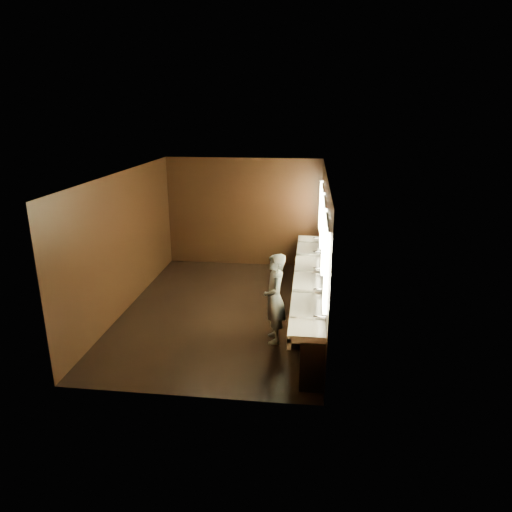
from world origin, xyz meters
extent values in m
plane|color=black|center=(0.00, 0.00, 0.00)|extent=(6.00, 6.00, 0.00)
cube|color=#2D2D2B|center=(0.00, 0.00, 2.80)|extent=(4.00, 6.00, 0.02)
cube|color=black|center=(0.00, 3.00, 1.40)|extent=(4.00, 0.02, 2.80)
cube|color=black|center=(0.00, -3.00, 1.40)|extent=(4.00, 0.02, 2.80)
cube|color=black|center=(-2.00, 0.00, 1.40)|extent=(0.02, 6.00, 2.80)
cube|color=black|center=(2.00, 0.00, 1.40)|extent=(0.02, 6.00, 2.80)
cube|color=black|center=(1.82, 0.00, 0.40)|extent=(0.36, 5.40, 0.81)
cube|color=white|center=(1.73, 0.00, 0.85)|extent=(0.55, 5.40, 0.12)
cube|color=white|center=(1.48, 0.00, 0.77)|extent=(0.06, 5.40, 0.18)
cylinder|color=silver|center=(1.91, -2.20, 0.99)|extent=(0.18, 0.04, 0.04)
cylinder|color=silver|center=(1.91, -1.10, 0.99)|extent=(0.18, 0.04, 0.04)
cylinder|color=silver|center=(1.91, 0.00, 0.99)|extent=(0.18, 0.04, 0.04)
cylinder|color=silver|center=(1.91, 1.10, 0.99)|extent=(0.18, 0.04, 0.04)
cylinder|color=silver|center=(1.91, 2.20, 0.99)|extent=(0.18, 0.04, 0.04)
cube|color=#FDF5B4|center=(1.97, -2.40, 1.75)|extent=(0.06, 0.22, 1.15)
cube|color=white|center=(1.99, -1.60, 1.75)|extent=(0.03, 1.32, 1.15)
cube|color=#FDF5B4|center=(1.97, -0.80, 1.75)|extent=(0.06, 0.23, 1.15)
cube|color=white|center=(1.99, 0.00, 1.75)|extent=(0.03, 1.32, 1.15)
cube|color=#FDF5B4|center=(1.97, 0.80, 1.75)|extent=(0.06, 0.23, 1.15)
cube|color=white|center=(1.99, 1.60, 1.75)|extent=(0.03, 1.32, 1.15)
cube|color=#FDF5B4|center=(1.97, 2.40, 1.75)|extent=(0.06, 0.22, 1.15)
imported|color=#86B6C8|center=(1.15, -1.17, 0.81)|extent=(0.49, 0.65, 1.62)
cylinder|color=black|center=(1.58, -1.31, 0.25)|extent=(0.39, 0.39, 0.50)
camera|label=1|loc=(1.70, -8.50, 3.97)|focal=32.00mm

